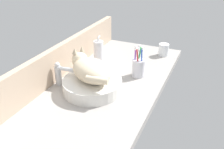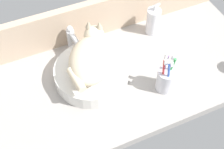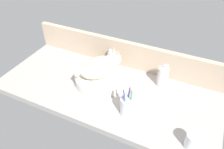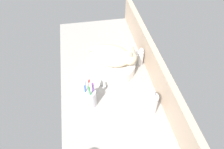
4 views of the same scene
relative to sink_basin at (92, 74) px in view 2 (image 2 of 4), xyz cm
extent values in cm
cube|color=#9E9993|center=(6.83, -3.18, -5.27)|extent=(137.95, 59.54, 4.00)
cube|color=tan|center=(6.83, 24.79, 6.24)|extent=(137.95, 3.60, 19.03)
cylinder|color=silver|center=(0.00, 0.00, 0.00)|extent=(31.15, 31.15, 6.54)
ellipsoid|color=beige|center=(0.00, 0.00, 8.77)|extent=(27.04, 30.12, 11.00)
sphere|color=beige|center=(5.80, 10.36, 10.27)|extent=(8.80, 8.80, 8.80)
cone|color=tan|center=(4.36, 12.31, 15.67)|extent=(2.80, 2.80, 3.20)
cone|color=tan|center=(8.20, 10.16, 15.67)|extent=(2.80, 2.80, 3.20)
cylinder|color=beige|center=(-8.52, -7.41, 9.27)|extent=(4.18, 11.24, 3.20)
cylinder|color=silver|center=(-1.77, 19.99, 2.23)|extent=(3.60, 3.60, 11.00)
cylinder|color=silver|center=(-1.33, 15.01, 7.13)|extent=(3.07, 10.15, 2.20)
sphere|color=silver|center=(-1.77, 19.99, 8.93)|extent=(2.80, 2.80, 2.80)
cylinder|color=silver|center=(36.96, 14.91, 3.25)|extent=(6.52, 6.52, 13.03)
cylinder|color=silver|center=(36.96, 14.91, 11.17)|extent=(1.20, 1.20, 2.80)
cylinder|color=silver|center=(38.16, 14.91, 12.57)|extent=(2.20, 1.00, 1.00)
cylinder|color=silver|center=(25.75, -16.65, 1.91)|extent=(7.45, 7.45, 10.36)
cylinder|color=blue|center=(25.36, -18.58, 5.63)|extent=(2.89, 1.30, 17.00)
cube|color=white|center=(25.36, -18.58, 14.13)|extent=(1.48, 0.86, 2.54)
cylinder|color=#D13838|center=(23.91, -16.83, 5.63)|extent=(1.08, 2.81, 17.00)
cube|color=white|center=(23.91, -16.83, 14.13)|extent=(1.23, 1.07, 2.49)
cylinder|color=purple|center=(25.41, -14.45, 5.63)|extent=(2.65, 1.17, 17.01)
cube|color=white|center=(25.41, -14.45, 14.13)|extent=(1.44, 0.84, 2.52)
cylinder|color=green|center=(27.62, -15.87, 5.63)|extent=(1.76, 2.94, 17.01)
cube|color=white|center=(27.62, -15.87, 14.13)|extent=(1.32, 1.08, 2.54)
camera|label=1|loc=(-99.37, -55.41, 66.40)|focal=40.00mm
camera|label=2|loc=(-24.73, -77.33, 102.47)|focal=50.00mm
camera|label=3|loc=(53.69, -94.24, 89.15)|focal=35.00mm
camera|label=4|loc=(103.12, -17.92, 95.78)|focal=35.00mm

